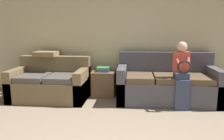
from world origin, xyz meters
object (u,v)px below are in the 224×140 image
Objects in this scene: child_left_seated at (182,72)px; book_stack at (104,69)px; couch_main at (166,84)px; throw_pillow at (47,54)px; side_shelf at (104,83)px; couch_side at (51,84)px.

book_stack is at bearing 157.86° from child_left_seated.
couch_main is 4.13× the size of throw_pillow.
side_shelf is at bearing 157.48° from child_left_seated.
couch_main is at bearing -9.13° from book_stack.
throw_pillow is (-1.24, -0.01, 0.63)m from side_shelf.
side_shelf is (-1.49, 0.62, -0.40)m from child_left_seated.
book_stack is (-1.49, 0.61, -0.09)m from child_left_seated.
couch_side is 5.32× the size of book_stack.
couch_main is 1.31m from side_shelf.
side_shelf is 1.90× the size of book_stack.
couch_side is at bearing -60.04° from throw_pillow.
couch_main and throw_pillow have the same top height.
throw_pillow is at bearing 119.96° from couch_side.
book_stack is at bearing -110.43° from side_shelf.
book_stack is 1.27m from throw_pillow.
child_left_seated is at bearing -63.89° from couch_main.
book_stack is at bearing 0.02° from throw_pillow.
couch_side is at bearing -163.68° from book_stack.
throw_pillow is at bearing -179.52° from side_shelf.
couch_side is 0.69m from throw_pillow.
book_stack is (1.05, 0.31, 0.27)m from couch_side.
couch_main is 6.81× the size of book_stack.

